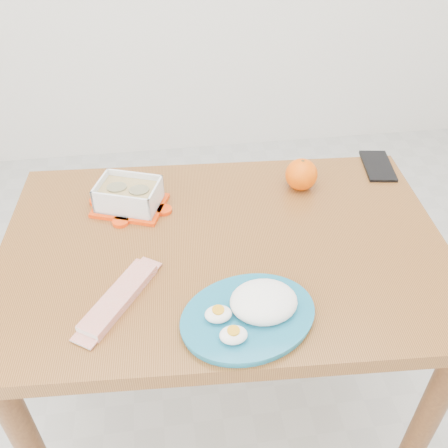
{
  "coord_description": "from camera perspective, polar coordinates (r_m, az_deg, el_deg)",
  "views": [
    {
      "loc": [
        -0.22,
        -0.85,
        1.55
      ],
      "look_at": [
        -0.09,
        0.03,
        0.81
      ],
      "focal_mm": 40.0,
      "sensor_mm": 36.0,
      "label": 1
    }
  ],
  "objects": [
    {
      "name": "ground",
      "position": [
        1.78,
        3.19,
        -20.96
      ],
      "size": [
        3.5,
        3.5,
        0.0
      ],
      "primitive_type": "plane",
      "color": "#B7B7B2",
      "rests_on": "ground"
    },
    {
      "name": "dining_table",
      "position": [
        1.28,
        0.0,
        -6.04
      ],
      "size": [
        1.11,
        0.78,
        0.75
      ],
      "rotation": [
        0.0,
        0.0,
        -0.06
      ],
      "color": "brown",
      "rests_on": "ground"
    },
    {
      "name": "food_container",
      "position": [
        1.31,
        -10.82,
        3.19
      ],
      "size": [
        0.21,
        0.19,
        0.07
      ],
      "rotation": [
        0.0,
        0.0,
        -0.35
      ],
      "color": "#F23A07",
      "rests_on": "dining_table"
    },
    {
      "name": "orange_fruit",
      "position": [
        1.37,
        8.83,
        5.61
      ],
      "size": [
        0.09,
        0.09,
        0.09
      ],
      "primitive_type": "sphere",
      "color": "orange",
      "rests_on": "dining_table"
    },
    {
      "name": "rice_plate",
      "position": [
        1.02,
        3.36,
        -9.77
      ],
      "size": [
        0.35,
        0.35,
        0.08
      ],
      "rotation": [
        0.0,
        0.0,
        0.29
      ],
      "color": "#196B8B",
      "rests_on": "dining_table"
    },
    {
      "name": "candy_bar",
      "position": [
        1.08,
        -11.9,
        -8.23
      ],
      "size": [
        0.17,
        0.21,
        0.02
      ],
      "primitive_type": "cube",
      "rotation": [
        0.0,
        0.0,
        0.98
      ],
      "color": "red",
      "rests_on": "dining_table"
    },
    {
      "name": "smartphone",
      "position": [
        1.53,
        17.16,
        6.36
      ],
      "size": [
        0.1,
        0.17,
        0.01
      ],
      "primitive_type": "cube",
      "rotation": [
        0.0,
        0.0,
        -0.15
      ],
      "color": "black",
      "rests_on": "dining_table"
    }
  ]
}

